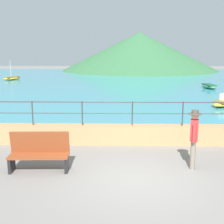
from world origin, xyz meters
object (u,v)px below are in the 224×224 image
(boat_3, at_px, (209,86))
(bench_main, at_px, (39,152))
(boat_1, at_px, (12,78))
(person_walking, at_px, (194,136))

(boat_3, bearing_deg, bench_main, -118.85)
(boat_1, height_order, boat_3, boat_1)
(bench_main, relative_size, boat_3, 0.72)
(bench_main, height_order, boat_3, bench_main)
(person_walking, xyz_separation_m, boat_1, (-14.50, 26.32, -0.71))
(person_walking, relative_size, boat_1, 0.72)
(person_walking, relative_size, boat_3, 0.73)
(person_walking, bearing_deg, bench_main, -176.99)
(boat_3, bearing_deg, person_walking, -107.77)
(bench_main, distance_m, person_walking, 4.49)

